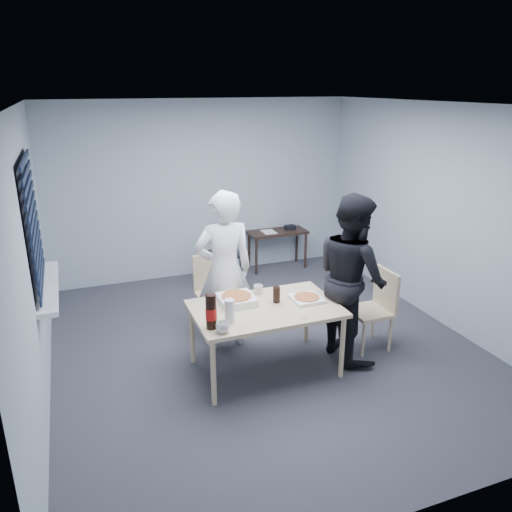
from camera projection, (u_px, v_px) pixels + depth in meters
name	position (u px, v px, depth m)	size (l,w,h in m)	color
room	(36.00, 233.00, 4.75)	(5.00, 5.00, 5.00)	#302F34
dining_table	(265.00, 313.00, 4.94)	(1.44, 0.91, 0.70)	beige
chair_far	(213.00, 287.00, 5.90)	(0.42, 0.42, 0.89)	beige
chair_right	(377.00, 303.00, 5.45)	(0.42, 0.42, 0.89)	beige
person_white	(224.00, 271.00, 5.35)	(0.65, 0.42, 1.77)	white
person_black	(352.00, 277.00, 5.18)	(0.86, 0.47, 1.77)	black
side_table	(277.00, 236.00, 7.82)	(0.92, 0.41, 0.61)	#301E18
stool	(226.00, 260.00, 7.01)	(0.40, 0.40, 0.56)	black
backpack	(226.00, 238.00, 6.90)	(0.30, 0.22, 0.43)	slate
pizza_box_a	(236.00, 299.00, 5.00)	(0.35, 0.35, 0.09)	white
pizza_box_b	(307.00, 298.00, 5.07)	(0.30, 0.30, 0.04)	white
mug_a	(223.00, 327.00, 4.41)	(0.12, 0.12, 0.10)	silver
mug_b	(258.00, 289.00, 5.23)	(0.10, 0.10, 0.09)	silver
cola_glass	(277.00, 295.00, 5.01)	(0.07, 0.07, 0.16)	black
soda_bottle	(211.00, 312.00, 4.45)	(0.10, 0.10, 0.33)	black
plastic_cups	(230.00, 311.00, 4.58)	(0.09, 0.09, 0.22)	silver
rubber_band	(304.00, 318.00, 4.69)	(0.06, 0.06, 0.00)	red
papers	(269.00, 232.00, 7.74)	(0.20, 0.27, 0.00)	white
black_box	(290.00, 227.00, 7.87)	(0.16, 0.11, 0.07)	black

